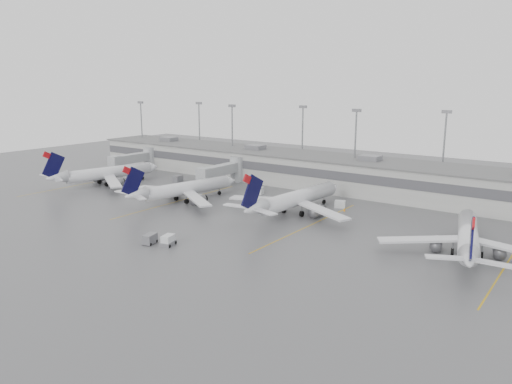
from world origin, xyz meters
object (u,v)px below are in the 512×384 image
Objects in this scene: jet_far_left at (104,173)px; baggage_tug at (168,241)px; jet_far_right at (468,237)px; jet_mid_left at (183,189)px; jet_mid_right at (294,199)px.

baggage_tug is (50.38, -26.08, -2.57)m from jet_far_left.
jet_far_right is (93.10, -1.69, -0.14)m from jet_far_left.
baggage_tug is at bearing -14.65° from jet_far_left.
jet_far_right is (62.64, -0.08, 0.02)m from jet_mid_left.
jet_mid_right is 10.39× the size of baggage_tug.
jet_far_right is (35.89, -5.69, -0.22)m from jet_mid_right.
jet_mid_right is at bearing 23.72° from jet_mid_left.
jet_far_left is at bearing -171.18° from jet_mid_left.
jet_mid_left is 1.00× the size of jet_far_right.
jet_far_left is at bearing 137.46° from baggage_tug.
baggage_tug is at bearing -38.97° from jet_mid_left.
jet_mid_right reaches higher than jet_far_left.
jet_mid_right is at bearing 16.71° from jet_far_left.
jet_mid_left is 62.64m from jet_far_right.
jet_mid_left is at bearing 114.00° from baggage_tug.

